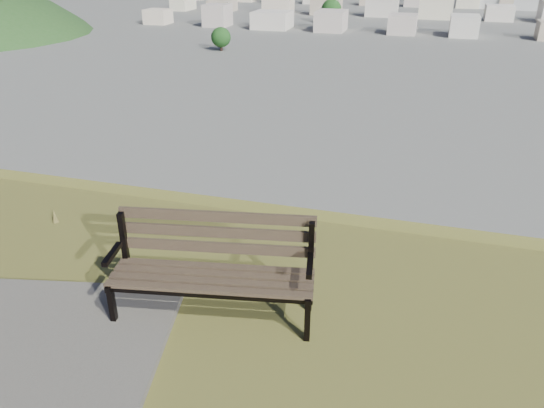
% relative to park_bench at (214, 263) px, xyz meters
% --- Properties ---
extents(park_bench, '(1.98, 0.94, 1.00)m').
position_rel_park_bench_xyz_m(park_bench, '(0.00, 0.00, 0.00)').
color(park_bench, '#473B29').
rests_on(park_bench, hilltop_mesa).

